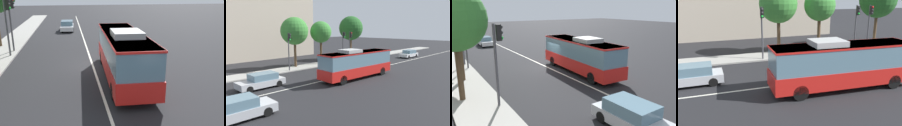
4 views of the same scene
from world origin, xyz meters
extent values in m
plane|color=black|center=(0.00, 0.00, 0.00)|extent=(160.00, 160.00, 0.00)
cube|color=#9E9B93|center=(0.00, 8.22, 0.07)|extent=(80.00, 3.12, 0.14)
cube|color=silver|center=(0.00, 0.00, 0.01)|extent=(76.00, 0.16, 0.01)
cube|color=red|center=(-3.18, -1.78, 0.98)|extent=(10.11, 2.96, 1.10)
cube|color=slate|center=(-3.18, -1.78, 2.31)|extent=(9.90, 2.88, 1.58)
cube|color=red|center=(-3.18, -1.78, 3.04)|extent=(10.00, 2.93, 0.12)
cube|color=#B2B2B2|center=(-4.38, -1.73, 3.28)|extent=(2.28, 1.90, 0.36)
cylinder|color=black|center=(0.27, -0.84, 0.50)|extent=(1.01, 0.35, 1.00)
cylinder|color=black|center=(0.17, -3.04, 0.50)|extent=(1.01, 0.35, 1.00)
cylinder|color=black|center=(-6.52, -0.53, 0.50)|extent=(1.01, 0.35, 1.00)
cylinder|color=black|center=(-6.62, -2.73, 0.50)|extent=(1.01, 0.35, 1.00)
cube|color=#B7BABF|center=(-13.13, 2.23, 0.52)|extent=(4.53, 1.88, 0.60)
cube|color=slate|center=(-12.88, 2.23, 1.14)|extent=(2.55, 1.70, 0.64)
cylinder|color=black|center=(-11.62, 1.46, 0.32)|extent=(0.64, 0.23, 0.64)
cylinder|color=black|center=(-11.65, 3.06, 0.32)|extent=(0.64, 0.23, 0.64)
cube|color=white|center=(17.55, 1.97, 0.52)|extent=(4.56, 1.95, 0.60)
cube|color=slate|center=(17.80, 1.96, 1.14)|extent=(2.57, 1.74, 0.64)
cylinder|color=black|center=(16.02, 1.22, 0.32)|extent=(0.65, 0.24, 0.64)
cylinder|color=black|center=(16.08, 2.82, 0.32)|extent=(0.65, 0.24, 0.64)
cylinder|color=black|center=(19.02, 1.12, 0.32)|extent=(0.65, 0.24, 0.64)
cylinder|color=black|center=(19.08, 2.72, 0.32)|extent=(0.65, 0.24, 0.64)
cylinder|color=#47474C|center=(-6.72, 7.15, 2.60)|extent=(0.16, 0.16, 5.20)
cube|color=black|center=(-6.74, 6.87, 4.65)|extent=(0.34, 0.30, 0.96)
sphere|color=#2D2D2D|center=(-6.75, 6.72, 4.97)|extent=(0.22, 0.22, 0.22)
sphere|color=#2D2D2D|center=(-6.75, 6.72, 4.65)|extent=(0.22, 0.22, 0.22)
sphere|color=#1ED838|center=(-6.75, 6.72, 4.33)|extent=(0.22, 0.22, 0.22)
cylinder|color=#47474C|center=(5.55, 7.12, 2.60)|extent=(0.16, 0.16, 5.20)
cube|color=black|center=(5.55, 6.84, 4.65)|extent=(0.32, 0.28, 0.96)
sphere|color=red|center=(5.55, 6.69, 4.97)|extent=(0.22, 0.22, 0.22)
sphere|color=#2D2D2D|center=(5.55, 6.69, 4.65)|extent=(0.22, 0.22, 0.22)
sphere|color=#2D2D2D|center=(5.55, 6.69, 4.33)|extent=(0.22, 0.22, 0.22)
cylinder|color=#47474C|center=(3.80, 7.09, 2.60)|extent=(0.16, 0.16, 5.20)
cube|color=black|center=(3.79, 6.81, 4.65)|extent=(0.33, 0.29, 0.96)
sphere|color=#2D2D2D|center=(3.79, 6.66, 4.97)|extent=(0.22, 0.22, 0.22)
sphere|color=#2D2D2D|center=(3.79, 6.66, 4.65)|extent=(0.22, 0.22, 0.22)
sphere|color=#1ED838|center=(3.79, 6.66, 4.33)|extent=(0.22, 0.22, 0.22)
cylinder|color=#4C3823|center=(-0.14, 8.17, 1.97)|extent=(0.36, 0.36, 3.93)
sphere|color=#387F33|center=(-0.14, 8.17, 5.20)|extent=(3.37, 3.37, 3.37)
cylinder|color=#4C3823|center=(-4.53, 8.92, 1.94)|extent=(0.36, 0.36, 3.88)
sphere|color=#387F33|center=(-4.53, 8.92, 5.39)|extent=(4.02, 4.02, 4.02)
camera|label=1|loc=(-18.31, 1.72, 5.83)|focal=38.07mm
camera|label=2|loc=(-22.20, -17.31, 5.90)|focal=33.92mm
camera|label=3|loc=(-19.77, 10.72, 6.07)|focal=35.73mm
camera|label=4|loc=(-11.57, -14.94, 6.26)|focal=37.38mm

